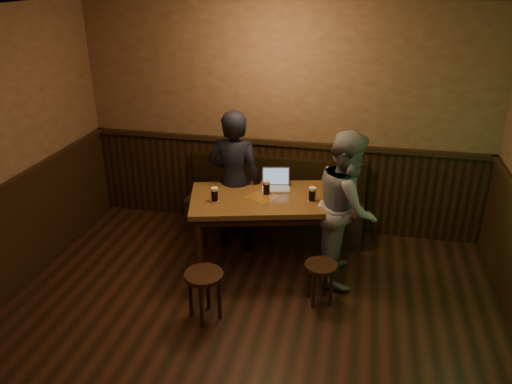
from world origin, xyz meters
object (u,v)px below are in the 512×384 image
Objects in this scene: stool_left at (204,282)px; pint_mid at (267,188)px; bench at (274,210)px; pint_left at (215,194)px; person_grey at (347,207)px; laptop at (276,183)px; stool_right at (321,272)px; pub_table at (262,206)px; pint_right at (312,194)px; person_suit at (235,182)px.

pint_mid reaches higher than stool_left.
pint_left reaches higher than bench.
laptop is at bearing 65.32° from person_grey.
stool_left is at bearing -100.25° from bench.
stool_left is at bearing -155.16° from stool_right.
pint_right reaches higher than pub_table.
pint_right is (1.01, 0.23, 0.00)m from pint_left.
person_grey reaches higher than pub_table.
laptop reaches higher than pint_mid.
pub_table is 0.34m from laptop.
stool_right is at bearing 157.62° from person_grey.
bench is 1.88m from stool_left.
pub_table is 11.03× the size of pint_left.
stool_left is at bearing -80.75° from pint_left.
pint_left is at bearing 93.65° from person_grey.
pub_table is 4.83× the size of laptop.
person_suit is at bearing 92.37° from stool_left.
person_grey is (0.88, -0.12, -0.09)m from pint_mid.
pint_right is 0.09× the size of person_suit.
stool_right is at bearing -54.68° from pub_table.
pint_mid is at bearing -87.54° from bench.
laptop is (-0.44, 0.26, -0.02)m from pint_right.
laptop is 0.22× the size of person_grey.
person_suit reaches higher than laptop.
pint_left is 0.97× the size of pint_mid.
person_suit is at bearing -130.21° from bench.
pint_mid is at bearing 72.62° from stool_left.
pint_right is at bearing 51.69° from stool_left.
pint_left is (-0.14, 0.88, 0.51)m from stool_left.
person_grey is at bearing 39.98° from stool_left.
stool_right is 2.74× the size of pint_mid.
bench is 13.66× the size of pint_mid.
pint_right is at bearing -54.24° from bench.
stool_left is 1.16m from stool_right.
bench is at bearing 117.76° from stool_right.
pint_right is (0.51, -0.06, -0.00)m from pint_mid.
person_suit is at bearing 163.09° from pint_right.
pint_right is at bearing -43.14° from laptop.
stool_left is 1.14× the size of stool_right.
pint_mid is 0.10× the size of person_grey.
stool_left is at bearing 126.76° from person_grey.
person_grey reaches higher than pint_right.
laptop is (0.43, 1.36, 0.49)m from stool_left.
person_suit is (-1.11, 0.90, 0.50)m from stool_right.
stool_left is at bearing 91.51° from person_suit.
pint_mid reaches higher than pint_left.
stool_right is 1.11m from pint_mid.
pub_table is 0.55m from pint_left.
stool_left is 0.30× the size of person_grey.
stool_left is 1.68m from person_grey.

